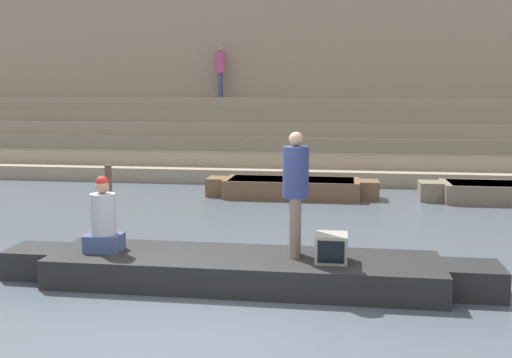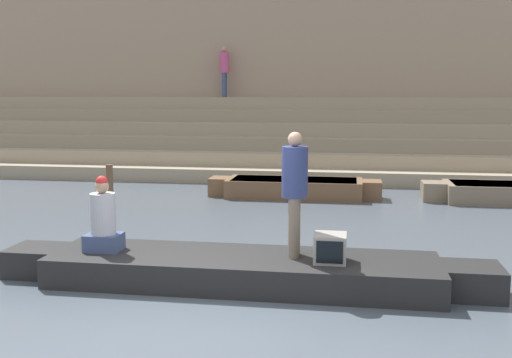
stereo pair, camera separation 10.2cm
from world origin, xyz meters
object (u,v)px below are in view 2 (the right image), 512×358
moored_boat_distant (294,188)px  person_on_steps (224,68)px  person_rowing (103,221)px  tv_set (330,248)px  mooring_post (110,202)px  person_standing (295,186)px  rowboat_main (242,269)px

moored_boat_distant → person_on_steps: bearing=111.0°
person_rowing → moored_boat_distant: 7.45m
tv_set → mooring_post: (-4.01, 2.24, 0.09)m
person_rowing → moored_boat_distant: bearing=77.0°
mooring_post → person_on_steps: (-0.22, 10.83, 2.82)m
person_standing → person_rowing: size_ratio=1.59×
person_standing → person_on_steps: (-3.73, 12.88, 2.11)m
tv_set → rowboat_main: bearing=167.6°
mooring_post → person_rowing: bearing=-69.7°
mooring_post → person_standing: bearing=-30.2°
moored_boat_distant → mooring_post: mooring_post is taller
person_standing → person_rowing: 2.77m
rowboat_main → person_rowing: (-2.00, -0.03, 0.61)m
person_rowing → moored_boat_distant: size_ratio=0.25×
person_on_steps → rowboat_main: bearing=-91.6°
person_standing → person_on_steps: bearing=95.8°
rowboat_main → moored_boat_distant: bearing=87.9°
tv_set → moored_boat_distant: size_ratio=0.10×
person_rowing → person_on_steps: (-1.02, 13.01, 2.67)m
tv_set → mooring_post: size_ratio=0.33×
tv_set → moored_boat_distant: bearing=91.7°
person_standing → tv_set: bearing=-32.1°
person_rowing → person_on_steps: 13.32m
person_standing → person_on_steps: size_ratio=0.97×
rowboat_main → person_on_steps: person_on_steps is taller
rowboat_main → person_standing: person_standing is taller
person_rowing → moored_boat_distant: person_rowing is taller
moored_boat_distant → person_on_steps: (-3.06, 5.87, 3.26)m
rowboat_main → moored_boat_distant: 7.11m
rowboat_main → tv_set: size_ratio=15.19×
person_standing → tv_set: (0.50, -0.20, -0.80)m
rowboat_main → mooring_post: (-2.80, 2.14, 0.47)m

